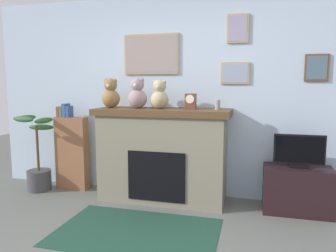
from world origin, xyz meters
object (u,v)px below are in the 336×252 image
(tv_stand, at_px, (297,190))
(teddy_bear_cream, at_px, (160,96))
(fireplace, at_px, (163,154))
(candle_jar, at_px, (218,105))
(television, at_px, (299,152))
(teddy_bear_brown, at_px, (137,95))
(potted_plant, at_px, (38,163))
(mantel_clock, at_px, (191,101))
(teddy_bear_grey, at_px, (111,95))
(bookshelf, at_px, (72,151))

(tv_stand, distance_m, teddy_bear_cream, 1.95)
(tv_stand, bearing_deg, fireplace, 179.56)
(candle_jar, xyz_separation_m, teddy_bear_cream, (-0.71, -0.00, 0.10))
(fireplace, xyz_separation_m, television, (1.60, -0.01, 0.12))
(teddy_bear_brown, bearing_deg, potted_plant, -177.06)
(fireplace, distance_m, mantel_clock, 0.76)
(teddy_bear_grey, distance_m, teddy_bear_brown, 0.36)
(potted_plant, relative_size, teddy_bear_cream, 2.95)
(potted_plant, bearing_deg, television, 1.34)
(fireplace, bearing_deg, teddy_bear_brown, -176.78)
(fireplace, distance_m, bookshelf, 1.35)
(tv_stand, bearing_deg, candle_jar, -179.67)
(television, height_order, teddy_bear_brown, teddy_bear_brown)
(mantel_clock, height_order, teddy_bear_grey, teddy_bear_grey)
(potted_plant, bearing_deg, mantel_clock, 1.98)
(mantel_clock, bearing_deg, candle_jar, 0.24)
(bookshelf, xyz_separation_m, teddy_bear_cream, (1.31, -0.11, 0.79))
(potted_plant, bearing_deg, candle_jar, 1.75)
(bookshelf, xyz_separation_m, tv_stand, (2.95, -0.10, -0.27))
(television, xyz_separation_m, teddy_bear_brown, (-1.93, -0.00, 0.63))
(bookshelf, distance_m, teddy_bear_cream, 1.54)
(fireplace, height_order, teddy_bear_brown, teddy_bear_brown)
(tv_stand, relative_size, mantel_clock, 3.96)
(fireplace, distance_m, teddy_bear_brown, 0.82)
(bookshelf, relative_size, teddy_bear_grey, 3.20)
(television, relative_size, teddy_bear_brown, 1.44)
(candle_jar, relative_size, mantel_clock, 0.61)
(mantel_clock, bearing_deg, television, 0.24)
(bookshelf, height_order, television, bookshelf)
(bookshelf, bearing_deg, teddy_bear_grey, -9.08)
(teddy_bear_grey, bearing_deg, potted_plant, -176.08)
(bookshelf, xyz_separation_m, potted_plant, (-0.43, -0.18, -0.16))
(bookshelf, bearing_deg, teddy_bear_brown, -5.90)
(tv_stand, relative_size, teddy_bear_brown, 1.96)
(teddy_bear_cream, bearing_deg, tv_stand, 0.20)
(candle_jar, bearing_deg, fireplace, 178.51)
(fireplace, xyz_separation_m, mantel_clock, (0.36, -0.02, 0.67))
(bookshelf, relative_size, teddy_bear_cream, 3.37)
(fireplace, bearing_deg, television, -0.49)
(candle_jar, relative_size, teddy_bear_grey, 0.31)
(tv_stand, height_order, teddy_bear_grey, teddy_bear_grey)
(bookshelf, bearing_deg, fireplace, -3.72)
(bookshelf, distance_m, tv_stand, 2.96)
(bookshelf, bearing_deg, tv_stand, -1.94)
(bookshelf, distance_m, candle_jar, 2.14)
(potted_plant, height_order, tv_stand, potted_plant)
(mantel_clock, height_order, teddy_bear_brown, teddy_bear_brown)
(tv_stand, xyz_separation_m, teddy_bear_cream, (-1.64, -0.01, 1.06))
(tv_stand, height_order, candle_jar, candle_jar)
(fireplace, xyz_separation_m, teddy_bear_brown, (-0.32, -0.02, 0.75))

